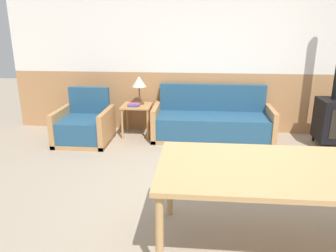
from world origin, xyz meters
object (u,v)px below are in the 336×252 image
(side_table, at_px, (137,111))
(wood_stove, at_px, (336,108))
(armchair, at_px, (85,127))
(table_lamp, at_px, (139,83))
(dining_table, at_px, (284,174))
(couch, at_px, (212,124))

(side_table, xyz_separation_m, wood_stove, (3.13, -0.23, 0.18))
(armchair, relative_size, table_lamp, 1.77)
(dining_table, bearing_deg, armchair, 135.67)
(couch, relative_size, table_lamp, 4.12)
(armchair, xyz_separation_m, dining_table, (2.51, -2.45, 0.44))
(table_lamp, distance_m, wood_stove, 3.13)
(armchair, bearing_deg, side_table, 15.15)
(couch, distance_m, wood_stove, 1.90)
(wood_stove, bearing_deg, dining_table, -118.26)
(table_lamp, height_order, dining_table, table_lamp)
(dining_table, xyz_separation_m, wood_stove, (1.41, 2.62, -0.08))
(armchair, xyz_separation_m, wood_stove, (3.92, 0.17, 0.36))
(side_table, bearing_deg, table_lamp, 68.18)
(couch, bearing_deg, wood_stove, -5.36)
(side_table, distance_m, dining_table, 3.35)
(side_table, relative_size, dining_table, 0.26)
(couch, distance_m, armchair, 2.09)
(dining_table, height_order, wood_stove, wood_stove)
(couch, relative_size, dining_table, 0.97)
(armchair, height_order, dining_table, armchair)
(couch, xyz_separation_m, table_lamp, (-1.24, 0.15, 0.64))
(table_lamp, relative_size, dining_table, 0.23)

